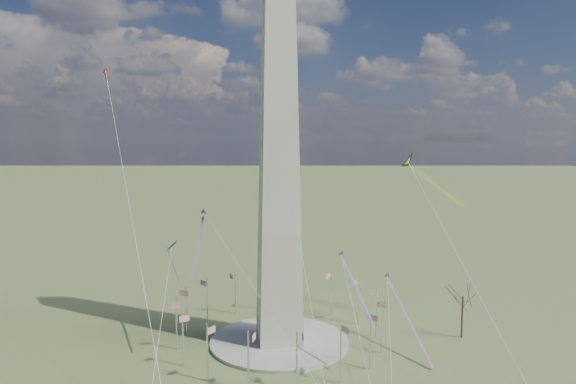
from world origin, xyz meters
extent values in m
plane|color=#4D5F2F|center=(0.00, 0.00, 0.00)|extent=(2000.00, 2000.00, 0.00)
cylinder|color=#A6A498|center=(0.00, 0.00, 0.40)|extent=(36.00, 36.00, 0.80)
cylinder|color=silver|center=(26.00, 0.00, 6.50)|extent=(0.36, 0.36, 13.00)
cube|color=#AB2A16|center=(26.00, 1.30, 11.80)|extent=(2.40, 0.08, 1.50)
cylinder|color=silver|center=(24.02, 9.95, 6.50)|extent=(0.36, 0.36, 13.00)
cube|color=#AB2A16|center=(23.52, 11.15, 11.80)|extent=(2.25, 0.99, 1.50)
cylinder|color=silver|center=(18.38, 18.38, 6.50)|extent=(0.36, 0.36, 13.00)
cube|color=#AB2A16|center=(17.47, 19.30, 11.80)|extent=(1.75, 1.75, 1.50)
cylinder|color=silver|center=(9.95, 24.02, 6.50)|extent=(0.36, 0.36, 13.00)
cube|color=#AB2A16|center=(8.75, 24.52, 11.80)|extent=(0.99, 2.25, 1.50)
cylinder|color=silver|center=(0.00, 26.00, 6.50)|extent=(0.36, 0.36, 13.00)
cube|color=#AB2A16|center=(-1.30, 26.00, 11.80)|extent=(0.08, 2.40, 1.50)
cylinder|color=silver|center=(-9.95, 24.02, 6.50)|extent=(0.36, 0.36, 13.00)
cube|color=#AB2A16|center=(-11.15, 23.52, 11.80)|extent=(0.99, 2.25, 1.50)
cylinder|color=silver|center=(-18.38, 18.38, 6.50)|extent=(0.36, 0.36, 13.00)
cube|color=#AB2A16|center=(-19.30, 17.47, 11.80)|extent=(1.75, 1.75, 1.50)
cylinder|color=silver|center=(-24.02, 9.95, 6.50)|extent=(0.36, 0.36, 13.00)
cube|color=#AB2A16|center=(-24.52, 8.75, 11.80)|extent=(2.25, 0.99, 1.50)
cylinder|color=silver|center=(-26.00, 0.00, 6.50)|extent=(0.36, 0.36, 13.00)
cube|color=#AB2A16|center=(-26.00, -1.30, 11.80)|extent=(2.40, 0.08, 1.50)
cylinder|color=silver|center=(-24.02, -9.95, 6.50)|extent=(0.36, 0.36, 13.00)
cube|color=#AB2A16|center=(-23.52, -11.15, 11.80)|extent=(2.25, 0.99, 1.50)
cylinder|color=silver|center=(-18.38, -18.38, 6.50)|extent=(0.36, 0.36, 13.00)
cube|color=#AB2A16|center=(-17.47, -19.30, 11.80)|extent=(1.75, 1.75, 1.50)
cylinder|color=silver|center=(-9.95, -24.02, 6.50)|extent=(0.36, 0.36, 13.00)
cube|color=#AB2A16|center=(-8.75, -24.52, 11.80)|extent=(0.99, 2.25, 1.50)
cylinder|color=silver|center=(0.00, -26.00, 6.50)|extent=(0.36, 0.36, 13.00)
cube|color=#AB2A16|center=(1.30, -26.00, 11.80)|extent=(0.08, 2.40, 1.50)
cylinder|color=silver|center=(9.95, -24.02, 6.50)|extent=(0.36, 0.36, 13.00)
cube|color=#AB2A16|center=(11.15, -23.52, 11.80)|extent=(0.99, 2.25, 1.50)
cylinder|color=silver|center=(18.38, -18.38, 6.50)|extent=(0.36, 0.36, 13.00)
cube|color=#AB2A16|center=(19.30, -17.47, 11.80)|extent=(1.75, 1.75, 1.50)
cylinder|color=silver|center=(24.02, -9.95, 6.50)|extent=(0.36, 0.36, 13.00)
cube|color=#AB2A16|center=(24.52, -8.75, 11.80)|extent=(2.25, 0.99, 1.50)
cylinder|color=#473B2B|center=(48.48, -4.15, 5.67)|extent=(0.47, 0.47, 11.35)
cube|color=#FFED0D|center=(47.79, 11.64, 39.41)|extent=(11.74, 11.33, 11.13)
cube|color=#FFED0D|center=(46.38, 10.17, 39.41)|extent=(11.74, 11.33, 11.13)
cube|color=#3C1A76|center=(-26.77, 2.06, 26.16)|extent=(2.69, 3.70, 2.79)
cube|color=#D7214B|center=(-26.77, 2.06, 21.55)|extent=(2.97, 2.37, 9.65)
cube|color=#D7214B|center=(16.49, -14.13, 17.39)|extent=(3.29, 18.29, 11.53)
cube|color=#D7214B|center=(-20.18, -1.74, 26.72)|extent=(2.90, 18.83, 11.84)
cube|color=#D7214B|center=(31.24, -9.76, 7.63)|extent=(3.21, 22.92, 14.40)
cube|color=red|center=(-46.61, 31.56, 72.63)|extent=(1.54, 2.27, 1.75)
cube|color=red|center=(-46.61, 31.56, 70.72)|extent=(1.12, 1.34, 4.01)
cube|color=white|center=(5.15, 46.96, 67.25)|extent=(1.49, 2.15, 1.64)
cube|color=white|center=(5.15, 46.96, 65.46)|extent=(1.13, 1.21, 3.75)
camera|label=1|loc=(-17.87, -127.14, 52.86)|focal=32.00mm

